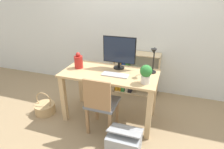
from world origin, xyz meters
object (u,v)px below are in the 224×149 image
vase (79,61)px  basket (45,108)px  monitor (119,51)px  keyboard (115,75)px  potted_plant (146,73)px  bookshelf (128,74)px  desk_lamp (153,59)px  chair (101,103)px  storage_box (124,142)px

vase → basket: 0.98m
monitor → keyboard: (0.03, -0.27, -0.26)m
potted_plant → bookshelf: bearing=113.6°
keyboard → desk_lamp: size_ratio=0.98×
chair → potted_plant: bearing=25.6°
bookshelf → storage_box: size_ratio=2.06×
keyboard → bookshelf: (-0.04, 0.98, -0.42)m
vase → desk_lamp: 1.09m
keyboard → potted_plant: size_ratio=1.52×
storage_box → desk_lamp: bearing=75.5°
monitor → desk_lamp: size_ratio=1.29×
vase → potted_plant: bearing=-10.4°
monitor → desk_lamp: monitor is taller
potted_plant → storage_box: (-0.14, -0.43, -0.76)m
chair → storage_box: 0.57m
desk_lamp → storage_box: desk_lamp is taller
chair → desk_lamp: bearing=46.6°
bookshelf → storage_box: bearing=-77.7°
keyboard → bookshelf: 1.07m
vase → desk_lamp: size_ratio=0.64×
monitor → desk_lamp: bearing=-7.9°
bookshelf → keyboard: bearing=-87.5°
basket → bookshelf: bearing=46.4°
vase → storage_box: 1.30m
basket → storage_box: size_ratio=0.94×
vase → storage_box: bearing=-34.7°
potted_plant → basket: potted_plant is taller
vase → chair: bearing=-36.8°
bookshelf → basket: (-1.10, -1.15, -0.27)m
monitor → basket: 1.52m
keyboard → chair: size_ratio=0.43×
monitor → keyboard: size_ratio=1.32×
bookshelf → basket: bookshelf is taller
vase → potted_plant: (1.03, -0.19, 0.03)m
desk_lamp → potted_plant: desk_lamp is taller
vase → basket: (-0.54, -0.26, -0.78)m
chair → bookshelf: size_ratio=1.03×
bookshelf → chair: bearing=-93.0°
chair → basket: 1.10m
desk_lamp → bookshelf: 1.14m
keyboard → storage_box: keyboard is taller
keyboard → desk_lamp: bearing=22.9°
keyboard → basket: size_ratio=0.97×
bookshelf → basket: size_ratio=2.20×
monitor → basket: bearing=-158.6°
potted_plant → desk_lamp: bearing=81.5°
keyboard → storage_box: 0.87m
vase → potted_plant: potted_plant is taller
monitor → vase: size_ratio=2.02×
monitor → potted_plant: monitor is taller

